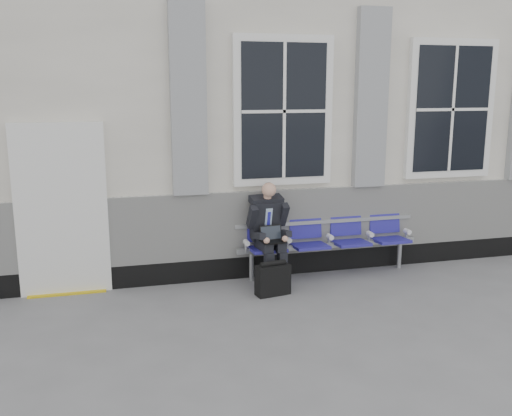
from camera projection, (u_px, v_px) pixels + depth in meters
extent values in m
plane|color=slate|center=(480.00, 296.00, 7.12)|extent=(70.00, 70.00, 0.00)
cube|color=silver|center=(365.00, 114.00, 9.99)|extent=(14.00, 4.00, 4.20)
cube|color=black|center=(419.00, 252.00, 8.48)|extent=(14.00, 0.10, 0.30)
cube|color=silver|center=(422.00, 213.00, 8.34)|extent=(14.00, 0.08, 0.90)
cube|color=gray|center=(188.00, 100.00, 7.14)|extent=(0.45, 0.14, 2.40)
cube|color=gray|center=(371.00, 99.00, 7.76)|extent=(0.45, 0.14, 2.40)
cube|color=white|center=(283.00, 111.00, 7.50)|extent=(1.35, 0.10, 1.95)
cube|color=black|center=(284.00, 111.00, 7.45)|extent=(1.15, 0.02, 1.75)
cube|color=white|center=(450.00, 109.00, 8.12)|extent=(1.35, 0.10, 1.95)
cube|color=black|center=(452.00, 109.00, 8.07)|extent=(1.15, 0.02, 1.75)
cube|color=black|center=(63.00, 210.00, 7.18)|extent=(0.95, 0.30, 2.10)
cube|color=white|center=(62.00, 212.00, 7.03)|extent=(1.10, 0.10, 2.20)
cube|color=gold|center=(68.00, 291.00, 7.28)|extent=(0.95, 0.30, 0.02)
cube|color=#9EA0A3|center=(328.00, 245.00, 7.88)|extent=(2.60, 0.07, 0.07)
cube|color=#9EA0A3|center=(326.00, 221.00, 7.93)|extent=(2.60, 0.05, 0.05)
cylinder|color=#9EA0A3|center=(251.00, 267.00, 7.66)|extent=(0.06, 0.06, 0.39)
cylinder|color=#9EA0A3|center=(399.00, 255.00, 8.20)|extent=(0.06, 0.06, 0.39)
cube|color=navy|center=(267.00, 249.00, 7.58)|extent=(0.46, 0.42, 0.07)
cube|color=navy|center=(263.00, 226.00, 7.72)|extent=(0.46, 0.10, 0.40)
cube|color=navy|center=(310.00, 246.00, 7.73)|extent=(0.46, 0.42, 0.07)
cube|color=navy|center=(305.00, 224.00, 7.87)|extent=(0.46, 0.10, 0.40)
cube|color=navy|center=(351.00, 243.00, 7.88)|extent=(0.46, 0.42, 0.07)
cube|color=navy|center=(345.00, 221.00, 8.02)|extent=(0.46, 0.10, 0.40)
cube|color=navy|center=(390.00, 240.00, 8.02)|extent=(0.46, 0.42, 0.07)
cube|color=navy|center=(384.00, 219.00, 8.17)|extent=(0.46, 0.10, 0.40)
cylinder|color=white|center=(246.00, 243.00, 7.52)|extent=(0.07, 0.12, 0.07)
cylinder|color=white|center=(288.00, 240.00, 7.66)|extent=(0.07, 0.12, 0.07)
cylinder|color=white|center=(330.00, 237.00, 7.81)|extent=(0.07, 0.12, 0.07)
cylinder|color=white|center=(370.00, 234.00, 7.96)|extent=(0.07, 0.12, 0.07)
cylinder|color=white|center=(407.00, 231.00, 8.10)|extent=(0.07, 0.12, 0.07)
cube|color=black|center=(271.00, 287.00, 7.33)|extent=(0.12, 0.24, 0.08)
cube|color=black|center=(284.00, 286.00, 7.39)|extent=(0.12, 0.24, 0.08)
cube|color=black|center=(269.00, 271.00, 7.33)|extent=(0.12, 0.13, 0.47)
cube|color=black|center=(282.00, 269.00, 7.39)|extent=(0.12, 0.13, 0.47)
cube|color=black|center=(264.00, 245.00, 7.46)|extent=(0.16, 0.42, 0.13)
cube|color=black|center=(277.00, 244.00, 7.52)|extent=(0.16, 0.42, 0.13)
cube|color=black|center=(265.00, 220.00, 7.59)|extent=(0.41, 0.34, 0.57)
cube|color=silver|center=(268.00, 220.00, 7.49)|extent=(0.10, 0.09, 0.32)
cube|color=#2525AE|center=(269.00, 221.00, 7.48)|extent=(0.05, 0.08, 0.27)
cube|color=black|center=(266.00, 200.00, 7.51)|extent=(0.45, 0.25, 0.13)
cylinder|color=#DCA589|center=(267.00, 196.00, 7.46)|extent=(0.10, 0.10, 0.09)
sphere|color=#DCA589|center=(269.00, 190.00, 7.39)|extent=(0.19, 0.19, 0.19)
cube|color=black|center=(252.00, 217.00, 7.42)|extent=(0.11, 0.26, 0.34)
cube|color=black|center=(283.00, 214.00, 7.57)|extent=(0.11, 0.26, 0.34)
cube|color=black|center=(259.00, 236.00, 7.33)|extent=(0.11, 0.29, 0.13)
cube|color=black|center=(285.00, 233.00, 7.45)|extent=(0.11, 0.29, 0.13)
sphere|color=#DCA589|center=(267.00, 241.00, 7.24)|extent=(0.08, 0.08, 0.08)
sphere|color=#DCA589|center=(285.00, 239.00, 7.32)|extent=(0.08, 0.08, 0.08)
cube|color=black|center=(274.00, 242.00, 7.36)|extent=(0.32, 0.23, 0.02)
cube|color=black|center=(271.00, 233.00, 7.43)|extent=(0.30, 0.11, 0.19)
cube|color=black|center=(271.00, 233.00, 7.43)|extent=(0.28, 0.09, 0.16)
cube|color=black|center=(273.00, 280.00, 7.14)|extent=(0.46, 0.26, 0.38)
cylinder|color=black|center=(273.00, 264.00, 7.10)|extent=(0.35, 0.13, 0.07)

